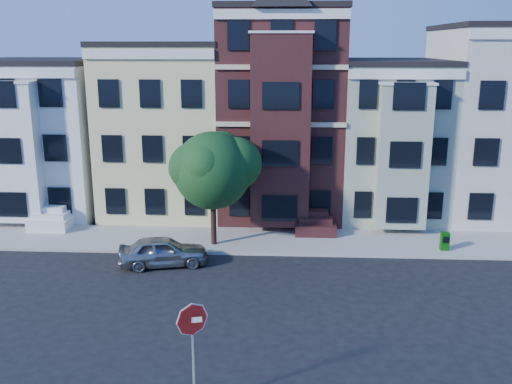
# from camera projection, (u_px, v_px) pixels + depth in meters

# --- Properties ---
(ground) EXTENTS (120.00, 120.00, 0.00)m
(ground) POSITION_uv_depth(u_px,v_px,m) (276.00, 311.00, 22.37)
(ground) COLOR black
(far_sidewalk) EXTENTS (60.00, 4.00, 0.15)m
(far_sidewalk) POSITION_uv_depth(u_px,v_px,m) (279.00, 241.00, 30.08)
(far_sidewalk) COLOR #9E9B93
(far_sidewalk) RESTS_ON ground
(house_white) EXTENTS (8.00, 9.00, 9.00)m
(house_white) POSITION_uv_depth(u_px,v_px,m) (44.00, 137.00, 36.03)
(house_white) COLOR white
(house_white) RESTS_ON ground
(house_yellow) EXTENTS (7.00, 9.00, 10.00)m
(house_yellow) POSITION_uv_depth(u_px,v_px,m) (169.00, 130.00, 35.49)
(house_yellow) COLOR beige
(house_yellow) RESTS_ON ground
(house_brown) EXTENTS (7.00, 9.00, 12.00)m
(house_brown) POSITION_uv_depth(u_px,v_px,m) (281.00, 114.00, 34.88)
(house_brown) COLOR #371716
(house_brown) RESTS_ON ground
(house_green) EXTENTS (6.00, 9.00, 9.00)m
(house_green) POSITION_uv_depth(u_px,v_px,m) (387.00, 139.00, 34.92)
(house_green) COLOR #98A58D
(house_green) RESTS_ON ground
(house_cream) EXTENTS (8.00, 9.00, 11.00)m
(house_cream) POSITION_uv_depth(u_px,v_px,m) (505.00, 124.00, 34.31)
(house_cream) COLOR beige
(house_cream) RESTS_ON ground
(street_tree) EXTENTS (7.94, 7.94, 7.21)m
(street_tree) POSITION_uv_depth(u_px,v_px,m) (213.00, 176.00, 28.59)
(street_tree) COLOR #1D4F1E
(street_tree) RESTS_ON far_sidewalk
(parked_car) EXTENTS (4.41, 2.54, 1.41)m
(parked_car) POSITION_uv_depth(u_px,v_px,m) (163.00, 251.00, 26.82)
(parked_car) COLOR #929398
(parked_car) RESTS_ON ground
(newspaper_box) EXTENTS (0.42, 0.37, 0.91)m
(newspaper_box) POSITION_uv_depth(u_px,v_px,m) (445.00, 241.00, 28.49)
(newspaper_box) COLOR #0B530C
(newspaper_box) RESTS_ON far_sidewalk
(stop_sign) EXTENTS (0.98, 0.36, 3.54)m
(stop_sign) POSITION_uv_depth(u_px,v_px,m) (193.00, 348.00, 15.91)
(stop_sign) COLOR #AE100C
(stop_sign) RESTS_ON near_sidewalk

